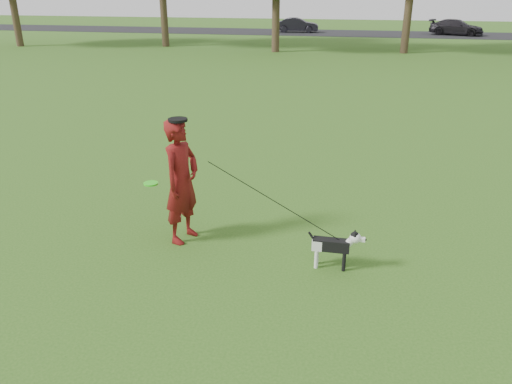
% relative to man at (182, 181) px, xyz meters
% --- Properties ---
extents(ground, '(120.00, 120.00, 0.00)m').
position_rel_man_xyz_m(ground, '(1.15, -0.05, -1.02)').
color(ground, '#285116').
rests_on(ground, ground).
extents(road, '(120.00, 7.00, 0.02)m').
position_rel_man_xyz_m(road, '(1.15, 39.95, -1.01)').
color(road, black).
rests_on(road, ground).
extents(man, '(0.67, 0.85, 2.04)m').
position_rel_man_xyz_m(man, '(0.00, 0.00, 0.00)').
color(man, '#5B0D0D').
rests_on(man, ground).
extents(dog, '(0.85, 0.17, 0.65)m').
position_rel_man_xyz_m(dog, '(2.51, -0.44, -0.62)').
color(dog, black).
rests_on(dog, ground).
extents(car_mid, '(3.84, 1.52, 1.25)m').
position_rel_man_xyz_m(car_mid, '(-3.35, 39.95, -0.38)').
color(car_mid, black).
rests_on(car_mid, road).
extents(car_right, '(4.74, 3.13, 1.28)m').
position_rel_man_xyz_m(car_right, '(10.24, 39.95, -0.36)').
color(car_right, black).
rests_on(car_right, road).
extents(man_held_items, '(3.20, 0.59, 1.61)m').
position_rel_man_xyz_m(man_held_items, '(1.54, -0.25, -0.09)').
color(man_held_items, '#30DB1B').
rests_on(man_held_items, ground).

